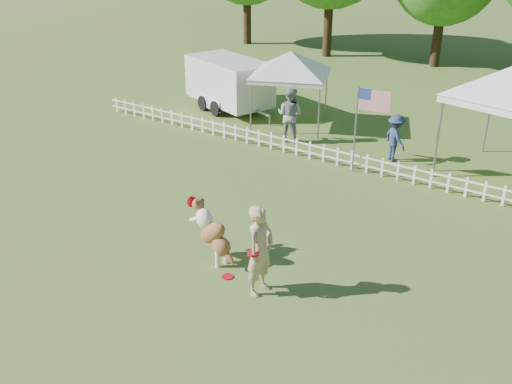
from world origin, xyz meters
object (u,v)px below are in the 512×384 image
dog (213,233)px  spectator_a (290,115)px  flag_pole (355,130)px  spectator_b (395,138)px  cargo_trailer (229,84)px  handler (260,250)px  frisbee_on_turf (227,277)px  canopy_tent_left (290,90)px

dog → spectator_a: 8.16m
flag_pole → spectator_b: 1.83m
dog → spectator_b: (0.97, 8.04, 0.08)m
cargo_trailer → spectator_a: (4.06, -1.88, -0.09)m
dog → flag_pole: (0.29, 6.44, 0.66)m
flag_pole → spectator_b: bearing=59.6°
dog → flag_pole: bearing=99.9°
dog → spectator_b: 8.09m
flag_pole → handler: bearing=-87.1°
frisbee_on_turf → canopy_tent_left: size_ratio=0.09×
handler → flag_pole: 6.97m
canopy_tent_left → spectator_a: (0.86, -1.40, -0.41)m
dog → spectator_a: spectator_a is taller
dog → spectator_a: size_ratio=0.72×
flag_pole → spectator_a: (-3.05, 1.23, -0.39)m
spectator_a → spectator_b: (3.73, 0.36, -0.19)m
handler → flag_pole: bearing=10.0°
frisbee_on_turf → spectator_a: bearing=113.1°
frisbee_on_turf → flag_pole: size_ratio=0.09×
handler → spectator_b: bearing=3.5°
dog → cargo_trailer: size_ratio=0.29×
canopy_tent_left → cargo_trailer: (-3.20, 0.48, -0.33)m
cargo_trailer → spectator_b: cargo_trailer is taller
dog → flag_pole: 6.48m
canopy_tent_left → spectator_b: 4.75m
spectator_a → handler: bearing=111.4°
cargo_trailer → spectator_a: cargo_trailer is taller
cargo_trailer → spectator_b: 7.94m
canopy_tent_left → spectator_a: 1.70m
cargo_trailer → flag_pole: 7.77m
handler → spectator_b: size_ratio=1.28×
handler → dog: (-1.55, 0.41, -0.29)m
handler → cargo_trailer: (-8.37, 9.96, 0.06)m
cargo_trailer → spectator_a: bearing=-6.1°
flag_pole → spectator_a: 3.32m
canopy_tent_left → flag_pole: canopy_tent_left is taller
handler → spectator_a: handler is taller
spectator_b → handler: bearing=130.8°
dog → flag_pole: size_ratio=0.51×
frisbee_on_turf → cargo_trailer: bearing=127.0°
frisbee_on_turf → flag_pole: 6.97m
frisbee_on_turf → spectator_b: 8.46m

